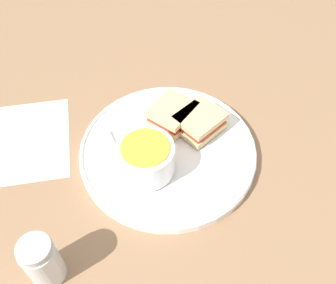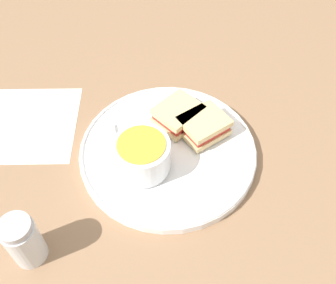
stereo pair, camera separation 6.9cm
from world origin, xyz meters
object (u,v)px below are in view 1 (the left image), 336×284
(soup_bowl, at_px, (146,158))
(spoon, at_px, (122,166))
(salt_shaker, at_px, (42,261))
(sandwich_half_near, at_px, (200,122))
(sandwich_half_far, at_px, (172,114))

(soup_bowl, bearing_deg, spoon, -78.17)
(soup_bowl, xyz_separation_m, salt_shaker, (0.21, -0.08, -0.00))
(sandwich_half_near, distance_m, salt_shaker, 0.35)
(sandwich_half_far, bearing_deg, sandwich_half_near, 84.61)
(spoon, relative_size, sandwich_half_far, 0.98)
(salt_shaker, bearing_deg, sandwich_half_far, 163.46)
(spoon, relative_size, salt_shaker, 1.03)
(sandwich_half_near, relative_size, salt_shaker, 1.11)
(sandwich_half_near, xyz_separation_m, sandwich_half_far, (-0.01, -0.05, 0.00))
(soup_bowl, relative_size, sandwich_half_far, 0.97)
(sandwich_half_far, distance_m, salt_shaker, 0.34)
(salt_shaker, bearing_deg, soup_bowl, 157.75)
(soup_bowl, distance_m, sandwich_half_near, 0.13)
(salt_shaker, bearing_deg, spoon, 167.72)
(spoon, distance_m, sandwich_half_near, 0.16)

